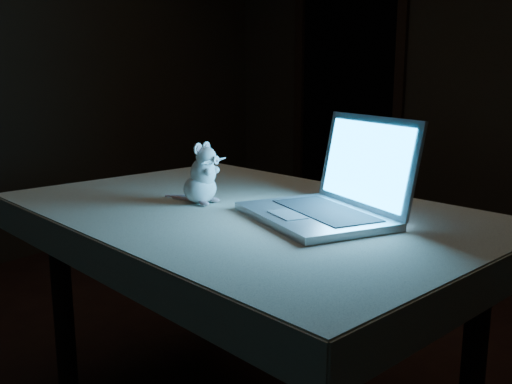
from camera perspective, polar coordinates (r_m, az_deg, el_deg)
The scene contains 7 objects.
floor at distance 2.68m, azimuth 1.91°, elevation -16.38°, with size 5.00×5.00×0.00m, color black.
back_wall at distance 4.62m, azimuth 21.41°, elevation 11.44°, with size 4.50×0.04×2.60m, color black.
doorway at distance 5.07m, azimuth 9.13°, elevation 9.39°, with size 1.06×0.36×2.13m, color black, non-canonical shape.
table at distance 2.05m, azimuth -0.95°, elevation -12.93°, with size 1.52×0.97×0.81m, color black, non-canonical shape.
tablecloth at distance 1.89m, azimuth -0.45°, elevation -3.57°, with size 1.63×1.09×0.12m, color beige, non-canonical shape.
laptop at distance 1.74m, azimuth 5.91°, elevation 2.30°, with size 0.47×0.41×0.32m, color #AEAEB2, non-canonical shape.
plush_mouse at distance 1.97m, azimuth -5.66°, elevation 1.88°, with size 0.15×0.15×0.21m, color white, non-canonical shape.
Camera 1 is at (1.41, -1.89, 1.26)m, focal length 40.00 mm.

